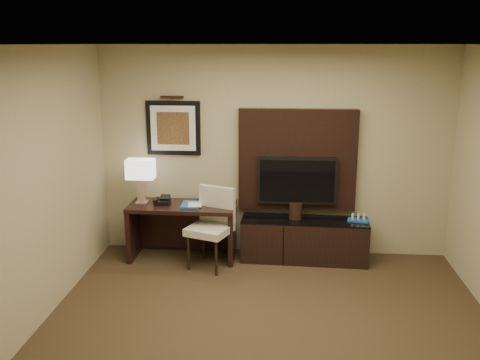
# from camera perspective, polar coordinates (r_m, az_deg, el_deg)

# --- Properties ---
(floor) EXTENTS (4.50, 5.00, 0.01)m
(floor) POSITION_cam_1_polar(r_m,az_deg,el_deg) (5.06, 2.82, -18.11)
(floor) COLOR #352718
(floor) RESTS_ON ground
(ceiling) EXTENTS (4.50, 5.00, 0.01)m
(ceiling) POSITION_cam_1_polar(r_m,az_deg,el_deg) (4.27, 3.28, 14.22)
(ceiling) COLOR silver
(ceiling) RESTS_ON wall_back
(wall_back) EXTENTS (4.50, 0.01, 2.70)m
(wall_back) POSITION_cam_1_polar(r_m,az_deg,el_deg) (6.90, 3.65, 2.99)
(wall_back) COLOR tan
(wall_back) RESTS_ON floor
(wall_left) EXTENTS (0.01, 5.00, 2.70)m
(wall_left) POSITION_cam_1_polar(r_m,az_deg,el_deg) (5.06, -23.38, -2.43)
(wall_left) COLOR tan
(wall_left) RESTS_ON floor
(desk) EXTENTS (1.36, 0.60, 0.72)m
(desk) POSITION_cam_1_polar(r_m,az_deg,el_deg) (6.94, -6.15, -5.48)
(desk) COLOR black
(desk) RESTS_ON floor
(credenza) EXTENTS (1.61, 0.50, 0.55)m
(credenza) POSITION_cam_1_polar(r_m,az_deg,el_deg) (6.91, 6.86, -6.35)
(credenza) COLOR black
(credenza) RESTS_ON floor
(tv_wall_panel) EXTENTS (1.50, 0.12, 1.30)m
(tv_wall_panel) POSITION_cam_1_polar(r_m,az_deg,el_deg) (6.86, 6.14, 2.18)
(tv_wall_panel) COLOR black
(tv_wall_panel) RESTS_ON wall_back
(tv) EXTENTS (1.00, 0.08, 0.60)m
(tv) POSITION_cam_1_polar(r_m,az_deg,el_deg) (6.82, 6.10, -0.05)
(tv) COLOR black
(tv) RESTS_ON tv_wall_panel
(artwork) EXTENTS (0.70, 0.04, 0.70)m
(artwork) POSITION_cam_1_polar(r_m,az_deg,el_deg) (6.97, -7.11, 5.52)
(artwork) COLOR black
(artwork) RESTS_ON wall_back
(picture_light) EXTENTS (0.04, 0.04, 0.30)m
(picture_light) POSITION_cam_1_polar(r_m,az_deg,el_deg) (6.88, -7.28, 8.76)
(picture_light) COLOR #3C2813
(picture_light) RESTS_ON wall_back
(desk_chair) EXTENTS (0.64, 0.69, 1.00)m
(desk_chair) POSITION_cam_1_polar(r_m,az_deg,el_deg) (6.59, -3.28, -5.24)
(desk_chair) COLOR beige
(desk_chair) RESTS_ON floor
(table_lamp) EXTENTS (0.37, 0.24, 0.57)m
(table_lamp) POSITION_cam_1_polar(r_m,az_deg,el_deg) (6.91, -10.51, -0.12)
(table_lamp) COLOR #A28165
(table_lamp) RESTS_ON desk
(desk_phone) EXTENTS (0.19, 0.17, 0.09)m
(desk_phone) POSITION_cam_1_polar(r_m,az_deg,el_deg) (6.87, -8.28, -2.18)
(desk_phone) COLOR black
(desk_phone) RESTS_ON desk
(blue_folder) EXTENTS (0.24, 0.32, 0.02)m
(blue_folder) POSITION_cam_1_polar(r_m,az_deg,el_deg) (6.79, -5.24, -2.62)
(blue_folder) COLOR #175998
(blue_folder) RESTS_ON desk
(book) EXTENTS (0.17, 0.05, 0.23)m
(book) POSITION_cam_1_polar(r_m,az_deg,el_deg) (6.73, -5.60, -1.84)
(book) COLOR #C4B49A
(book) RESTS_ON desk
(ice_bucket) EXTENTS (0.21, 0.21, 0.19)m
(ice_bucket) POSITION_cam_1_polar(r_m,az_deg,el_deg) (6.82, 5.93, -3.31)
(ice_bucket) COLOR black
(ice_bucket) RESTS_ON credenza
(minibar_tray) EXTENTS (0.28, 0.20, 0.09)m
(minibar_tray) POSITION_cam_1_polar(r_m,az_deg,el_deg) (6.86, 12.51, -3.93)
(minibar_tray) COLOR #164994
(minibar_tray) RESTS_ON credenza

